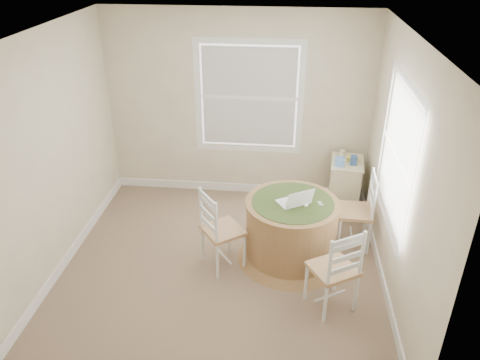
# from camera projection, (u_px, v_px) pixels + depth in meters

# --- Properties ---
(room) EXTENTS (3.64, 3.64, 2.64)m
(room) POSITION_uv_depth(u_px,v_px,m) (237.00, 160.00, 4.89)
(room) COLOR #91745C
(room) RESTS_ON ground
(round_table) EXTENTS (1.24, 1.24, 0.76)m
(round_table) POSITION_uv_depth(u_px,v_px,m) (291.00, 228.00, 5.36)
(round_table) COLOR #9E6D46
(round_table) RESTS_ON ground
(chair_left) EXTENTS (0.57, 0.58, 0.95)m
(chair_left) POSITION_uv_depth(u_px,v_px,m) (223.00, 230.00, 5.21)
(chair_left) COLOR white
(chair_left) RESTS_ON ground
(chair_near) EXTENTS (0.57, 0.56, 0.95)m
(chair_near) POSITION_uv_depth(u_px,v_px,m) (333.00, 268.00, 4.61)
(chair_near) COLOR white
(chair_near) RESTS_ON ground
(chair_right) EXTENTS (0.41, 0.43, 0.95)m
(chair_right) POSITION_uv_depth(u_px,v_px,m) (355.00, 211.00, 5.56)
(chair_right) COLOR white
(chair_right) RESTS_ON ground
(laptop) EXTENTS (0.43, 0.42, 0.23)m
(laptop) POSITION_uv_depth(u_px,v_px,m) (295.00, 201.00, 5.15)
(laptop) COLOR white
(laptop) RESTS_ON round_table
(mouse) EXTENTS (0.09, 0.11, 0.03)m
(mouse) POSITION_uv_depth(u_px,v_px,m) (306.00, 204.00, 5.13)
(mouse) COLOR white
(mouse) RESTS_ON round_table
(phone) EXTENTS (0.07, 0.10, 0.02)m
(phone) POSITION_uv_depth(u_px,v_px,m) (320.00, 204.00, 5.16)
(phone) COLOR #B7BABF
(phone) RESTS_ON round_table
(keys) EXTENTS (0.07, 0.07, 0.02)m
(keys) POSITION_uv_depth(u_px,v_px,m) (309.00, 197.00, 5.29)
(keys) COLOR black
(keys) RESTS_ON round_table
(corner_chest) EXTENTS (0.47, 0.60, 0.74)m
(corner_chest) POSITION_uv_depth(u_px,v_px,m) (345.00, 186.00, 6.31)
(corner_chest) COLOR beige
(corner_chest) RESTS_ON ground
(tissue_box) EXTENTS (0.13, 0.13, 0.10)m
(tissue_box) POSITION_uv_depth(u_px,v_px,m) (340.00, 161.00, 6.03)
(tissue_box) COLOR #6293E0
(tissue_box) RESTS_ON corner_chest
(box_yellow) EXTENTS (0.16, 0.11, 0.06)m
(box_yellow) POSITION_uv_depth(u_px,v_px,m) (352.00, 159.00, 6.15)
(box_yellow) COLOR gold
(box_yellow) RESTS_ON corner_chest
(box_blue) EXTENTS (0.09, 0.09, 0.12)m
(box_blue) POSITION_uv_depth(u_px,v_px,m) (354.00, 160.00, 6.04)
(box_blue) COLOR #315494
(box_blue) RESTS_ON corner_chest
(cup_cream) EXTENTS (0.07, 0.07, 0.09)m
(cup_cream) POSITION_uv_depth(u_px,v_px,m) (342.00, 154.00, 6.24)
(cup_cream) COLOR beige
(cup_cream) RESTS_ON corner_chest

